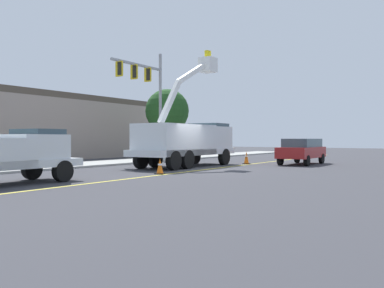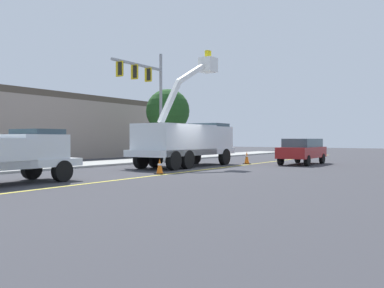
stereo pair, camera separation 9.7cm
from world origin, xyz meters
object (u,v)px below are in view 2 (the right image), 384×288
Objects in this scene: service_pickup_truck at (3,154)px; utility_bucket_truck at (187,140)px; traffic_cone_mid_front at (160,166)px; traffic_signal_mast at (147,87)px; passing_minivan at (302,150)px; traffic_cone_mid_rear at (247,158)px.

utility_bucket_truck is at bearing 4.22° from service_pickup_truck.
traffic_cone_mid_front is (-5.14, -2.32, -1.25)m from utility_bucket_truck.
utility_bucket_truck is 6.77m from traffic_signal_mast.
traffic_cone_mid_rear is (-1.97, 3.07, -0.55)m from passing_minivan.
passing_minivan is 0.61× the size of traffic_signal_mast.
traffic_cone_mid_front is at bearing -133.55° from traffic_signal_mast.
traffic_cone_mid_rear is 0.11× the size of traffic_signal_mast.
passing_minivan is 5.81× the size of traffic_cone_mid_rear.
passing_minivan is at bearing -36.33° from utility_bucket_truck.
service_pickup_truck is 6.76× the size of traffic_cone_mid_rear.
traffic_cone_mid_rear is at bearing -2.51° from service_pickup_truck.
utility_bucket_truck is at bearing 24.34° from traffic_cone_mid_front.
traffic_signal_mast is at bearing 108.99° from traffic_cone_mid_rear.
service_pickup_truck is (-12.09, -0.89, -0.50)m from utility_bucket_truck.
traffic_signal_mast reaches higher than passing_minivan.
traffic_signal_mast is (2.04, 5.23, 3.78)m from utility_bucket_truck.
service_pickup_truck is at bearing 177.49° from traffic_cone_mid_rear.
traffic_signal_mast reaches higher than traffic_cone_mid_front.
traffic_cone_mid_front is 9.56m from traffic_cone_mid_rear.
utility_bucket_truck reaches higher than passing_minivan.
traffic_signal_mast is (7.18, 7.55, 5.03)m from traffic_cone_mid_front.
traffic_cone_mid_rear is 8.78m from traffic_signal_mast.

